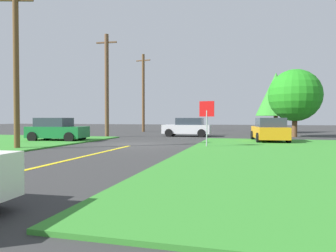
{
  "coord_description": "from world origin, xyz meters",
  "views": [
    {
      "loc": [
        6.58,
        -17.56,
        1.59
      ],
      "look_at": [
        0.85,
        4.52,
        1.02
      ],
      "focal_mm": 33.11,
      "sensor_mm": 36.0,
      "label": 1
    }
  ],
  "objects_px": {
    "car_approaching_junction": "(188,127)",
    "parked_car_near_building": "(57,130)",
    "stop_sign": "(207,115)",
    "utility_pole_near": "(16,66)",
    "oak_tree_left": "(276,94)",
    "utility_pole_far": "(143,92)",
    "car_on_crossroad": "(269,130)",
    "utility_pole_mid": "(107,85)",
    "pine_tree_center": "(295,95)"
  },
  "relations": [
    {
      "from": "parked_car_near_building",
      "to": "car_on_crossroad",
      "type": "height_order",
      "value": "same"
    },
    {
      "from": "stop_sign",
      "to": "car_on_crossroad",
      "type": "xyz_separation_m",
      "value": [
        3.54,
        5.07,
        -0.98
      ]
    },
    {
      "from": "car_on_crossroad",
      "to": "utility_pole_near",
      "type": "xyz_separation_m",
      "value": [
        -12.85,
        -8.32,
        3.45
      ]
    },
    {
      "from": "stop_sign",
      "to": "car_approaching_junction",
      "type": "distance_m",
      "value": 10.57
    },
    {
      "from": "parked_car_near_building",
      "to": "utility_pole_far",
      "type": "xyz_separation_m",
      "value": [
        0.84,
        15.84,
        3.85
      ]
    },
    {
      "from": "utility_pole_mid",
      "to": "utility_pole_near",
      "type": "bearing_deg",
      "value": -89.52
    },
    {
      "from": "utility_pole_mid",
      "to": "pine_tree_center",
      "type": "relative_size",
      "value": 1.51
    },
    {
      "from": "stop_sign",
      "to": "car_approaching_junction",
      "type": "bearing_deg",
      "value": -62.04
    },
    {
      "from": "parked_car_near_building",
      "to": "utility_pole_far",
      "type": "distance_m",
      "value": 16.32
    },
    {
      "from": "parked_car_near_building",
      "to": "car_on_crossroad",
      "type": "distance_m",
      "value": 14.5
    },
    {
      "from": "stop_sign",
      "to": "car_on_crossroad",
      "type": "height_order",
      "value": "stop_sign"
    },
    {
      "from": "utility_pole_far",
      "to": "oak_tree_left",
      "type": "distance_m",
      "value": 15.0
    },
    {
      "from": "car_approaching_junction",
      "to": "utility_pole_far",
      "type": "bearing_deg",
      "value": -51.07
    },
    {
      "from": "car_on_crossroad",
      "to": "utility_pole_mid",
      "type": "bearing_deg",
      "value": 73.95
    },
    {
      "from": "car_approaching_junction",
      "to": "utility_pole_far",
      "type": "height_order",
      "value": "utility_pole_far"
    },
    {
      "from": "utility_pole_near",
      "to": "oak_tree_left",
      "type": "xyz_separation_m",
      "value": [
        14.41,
        22.66,
        -0.02
      ]
    },
    {
      "from": "car_on_crossroad",
      "to": "oak_tree_left",
      "type": "distance_m",
      "value": 14.82
    },
    {
      "from": "stop_sign",
      "to": "utility_pole_mid",
      "type": "height_order",
      "value": "utility_pole_mid"
    },
    {
      "from": "car_approaching_junction",
      "to": "oak_tree_left",
      "type": "relative_size",
      "value": 0.63
    },
    {
      "from": "parked_car_near_building",
      "to": "pine_tree_center",
      "type": "xyz_separation_m",
      "value": [
        16.63,
        9.28,
        2.72
      ]
    },
    {
      "from": "parked_car_near_building",
      "to": "oak_tree_left",
      "type": "distance_m",
      "value": 23.63
    },
    {
      "from": "stop_sign",
      "to": "oak_tree_left",
      "type": "bearing_deg",
      "value": -93.32
    },
    {
      "from": "car_approaching_junction",
      "to": "pine_tree_center",
      "type": "bearing_deg",
      "value": -173.46
    },
    {
      "from": "pine_tree_center",
      "to": "utility_pole_near",
      "type": "bearing_deg",
      "value": -136.16
    },
    {
      "from": "parked_car_near_building",
      "to": "utility_pole_far",
      "type": "bearing_deg",
      "value": 81.74
    },
    {
      "from": "car_approaching_junction",
      "to": "car_on_crossroad",
      "type": "distance_m",
      "value": 8.24
    },
    {
      "from": "utility_pole_far",
      "to": "stop_sign",
      "type": "bearing_deg",
      "value": -61.34
    },
    {
      "from": "car_approaching_junction",
      "to": "pine_tree_center",
      "type": "xyz_separation_m",
      "value": [
        8.97,
        1.33,
        2.72
      ]
    },
    {
      "from": "utility_pole_mid",
      "to": "utility_pole_far",
      "type": "relative_size",
      "value": 0.95
    },
    {
      "from": "parked_car_near_building",
      "to": "utility_pole_mid",
      "type": "bearing_deg",
      "value": 71.12
    },
    {
      "from": "car_approaching_junction",
      "to": "stop_sign",
      "type": "bearing_deg",
      "value": 104.63
    },
    {
      "from": "oak_tree_left",
      "to": "utility_pole_far",
      "type": "bearing_deg",
      "value": -174.55
    },
    {
      "from": "utility_pole_mid",
      "to": "oak_tree_left",
      "type": "distance_m",
      "value": 18.84
    },
    {
      "from": "parked_car_near_building",
      "to": "car_on_crossroad",
      "type": "xyz_separation_m",
      "value": [
        14.2,
        2.93,
        0.0
      ]
    },
    {
      "from": "oak_tree_left",
      "to": "car_on_crossroad",
      "type": "bearing_deg",
      "value": -96.21
    },
    {
      "from": "stop_sign",
      "to": "oak_tree_left",
      "type": "distance_m",
      "value": 20.21
    },
    {
      "from": "car_approaching_junction",
      "to": "parked_car_near_building",
      "type": "bearing_deg",
      "value": 44.09
    },
    {
      "from": "car_on_crossroad",
      "to": "utility_pole_far",
      "type": "height_order",
      "value": "utility_pole_far"
    },
    {
      "from": "parked_car_near_building",
      "to": "car_approaching_junction",
      "type": "bearing_deg",
      "value": 40.79
    },
    {
      "from": "utility_pole_near",
      "to": "oak_tree_left",
      "type": "bearing_deg",
      "value": 57.55
    },
    {
      "from": "utility_pole_mid",
      "to": "oak_tree_left",
      "type": "height_order",
      "value": "utility_pole_mid"
    },
    {
      "from": "car_on_crossroad",
      "to": "utility_pole_far",
      "type": "relative_size",
      "value": 0.49
    },
    {
      "from": "car_on_crossroad",
      "to": "utility_pole_mid",
      "type": "height_order",
      "value": "utility_pole_mid"
    },
    {
      "from": "pine_tree_center",
      "to": "car_on_crossroad",
      "type": "bearing_deg",
      "value": -110.95
    },
    {
      "from": "utility_pole_near",
      "to": "parked_car_near_building",
      "type": "bearing_deg",
      "value": 104.11
    },
    {
      "from": "utility_pole_near",
      "to": "utility_pole_far",
      "type": "relative_size",
      "value": 0.91
    },
    {
      "from": "parked_car_near_building",
      "to": "oak_tree_left",
      "type": "bearing_deg",
      "value": 42.37
    },
    {
      "from": "car_on_crossroad",
      "to": "utility_pole_mid",
      "type": "relative_size",
      "value": 0.52
    },
    {
      "from": "car_approaching_junction",
      "to": "oak_tree_left",
      "type": "distance_m",
      "value": 12.81
    },
    {
      "from": "stop_sign",
      "to": "utility_pole_near",
      "type": "height_order",
      "value": "utility_pole_near"
    }
  ]
}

